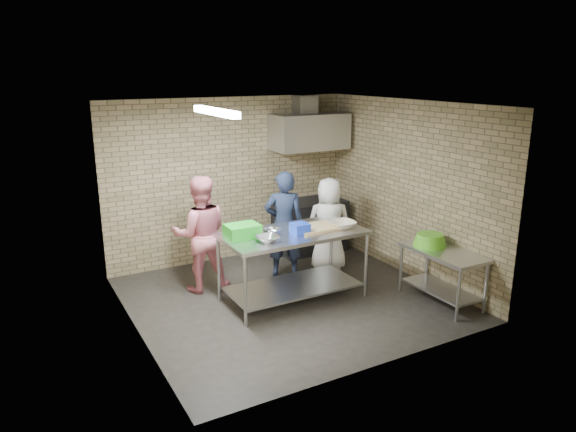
% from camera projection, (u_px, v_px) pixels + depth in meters
% --- Properties ---
extents(floor, '(4.20, 4.20, 0.00)m').
position_uv_depth(floor, '(289.00, 299.00, 7.50)').
color(floor, black).
rests_on(floor, ground).
extents(ceiling, '(4.20, 4.20, 0.00)m').
position_uv_depth(ceiling, '(289.00, 104.00, 6.78)').
color(ceiling, black).
rests_on(ceiling, ground).
extents(back_wall, '(4.20, 0.06, 2.70)m').
position_uv_depth(back_wall, '(230.00, 180.00, 8.82)').
color(back_wall, tan).
rests_on(back_wall, ground).
extents(front_wall, '(4.20, 0.06, 2.70)m').
position_uv_depth(front_wall, '(383.00, 249.00, 5.46)').
color(front_wall, tan).
rests_on(front_wall, ground).
extents(left_wall, '(0.06, 4.00, 2.70)m').
position_uv_depth(left_wall, '(131.00, 228.00, 6.16)').
color(left_wall, tan).
rests_on(left_wall, ground).
extents(right_wall, '(0.06, 4.00, 2.70)m').
position_uv_depth(right_wall, '(409.00, 189.00, 8.12)').
color(right_wall, tan).
rests_on(right_wall, ground).
extents(prep_table, '(1.96, 0.98, 0.98)m').
position_uv_depth(prep_table, '(293.00, 266.00, 7.39)').
color(prep_table, '#B4B5BB').
rests_on(prep_table, floor).
extents(side_counter, '(0.60, 1.20, 0.75)m').
position_uv_depth(side_counter, '(441.00, 276.00, 7.32)').
color(side_counter, silver).
rests_on(side_counter, floor).
extents(stove, '(1.20, 0.70, 0.90)m').
position_uv_depth(stove, '(310.00, 226.00, 9.40)').
color(stove, black).
rests_on(stove, floor).
extents(range_hood, '(1.30, 0.60, 0.60)m').
position_uv_depth(range_hood, '(309.00, 132.00, 9.00)').
color(range_hood, silver).
rests_on(range_hood, back_wall).
extents(hood_duct, '(0.35, 0.30, 0.30)m').
position_uv_depth(hood_duct, '(305.00, 104.00, 9.01)').
color(hood_duct, '#A5A8AD').
rests_on(hood_duct, back_wall).
extents(wall_shelf, '(0.80, 0.20, 0.04)m').
position_uv_depth(wall_shelf, '(318.00, 140.00, 9.35)').
color(wall_shelf, '#3F2B19').
rests_on(wall_shelf, back_wall).
extents(fluorescent_fixture, '(0.10, 1.25, 0.08)m').
position_uv_depth(fluorescent_fixture, '(216.00, 112.00, 6.32)').
color(fluorescent_fixture, white).
rests_on(fluorescent_fixture, ceiling).
extents(green_crate, '(0.44, 0.33, 0.17)m').
position_uv_depth(green_crate, '(242.00, 231.00, 7.00)').
color(green_crate, green).
rests_on(green_crate, prep_table).
extents(blue_tub, '(0.22, 0.22, 0.14)m').
position_uv_depth(blue_tub, '(300.00, 228.00, 7.17)').
color(blue_tub, blue).
rests_on(blue_tub, prep_table).
extents(cutting_board, '(0.60, 0.46, 0.03)m').
position_uv_depth(cutting_board, '(316.00, 228.00, 7.40)').
color(cutting_board, tan).
rests_on(cutting_board, prep_table).
extents(mixing_bowl_a, '(0.32, 0.32, 0.08)m').
position_uv_depth(mixing_bowl_a, '(267.00, 239.00, 6.84)').
color(mixing_bowl_a, silver).
rests_on(mixing_bowl_a, prep_table).
extents(mixing_bowl_b, '(0.24, 0.24, 0.07)m').
position_uv_depth(mixing_bowl_b, '(272.00, 232.00, 7.15)').
color(mixing_bowl_b, '#AFB1B6').
rests_on(mixing_bowl_b, prep_table).
extents(ceramic_bowl, '(0.39, 0.39, 0.09)m').
position_uv_depth(ceramic_bowl, '(342.00, 224.00, 7.44)').
color(ceramic_bowl, beige).
rests_on(ceramic_bowl, prep_table).
extents(green_basin, '(0.46, 0.46, 0.17)m').
position_uv_depth(green_basin, '(430.00, 240.00, 7.39)').
color(green_basin, '#59C626').
rests_on(green_basin, side_counter).
extents(bottle_green, '(0.06, 0.06, 0.15)m').
position_uv_depth(bottle_green, '(326.00, 134.00, 9.39)').
color(bottle_green, green).
rests_on(bottle_green, wall_shelf).
extents(man_navy, '(0.72, 0.62, 1.66)m').
position_uv_depth(man_navy, '(284.00, 224.00, 8.14)').
color(man_navy, black).
rests_on(man_navy, floor).
extents(woman_pink, '(0.96, 0.82, 1.69)m').
position_uv_depth(woman_pink, '(201.00, 234.00, 7.60)').
color(woman_pink, '#CE6D7B').
rests_on(woman_pink, floor).
extents(woman_white, '(0.86, 0.72, 1.50)m').
position_uv_depth(woman_white, '(329.00, 224.00, 8.43)').
color(woman_white, white).
rests_on(woman_white, floor).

